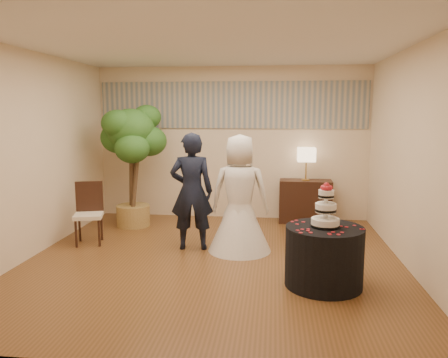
# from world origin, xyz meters

# --- Properties ---
(floor) EXTENTS (5.00, 5.00, 0.00)m
(floor) POSITION_xyz_m (0.00, 0.00, 0.00)
(floor) COLOR brown
(floor) RESTS_ON ground
(ceiling) EXTENTS (5.00, 5.00, 0.00)m
(ceiling) POSITION_xyz_m (0.00, 0.00, 2.80)
(ceiling) COLOR white
(ceiling) RESTS_ON wall_back
(wall_back) EXTENTS (5.00, 0.06, 2.80)m
(wall_back) POSITION_xyz_m (0.00, 2.50, 1.40)
(wall_back) COLOR beige
(wall_back) RESTS_ON ground
(wall_front) EXTENTS (5.00, 0.06, 2.80)m
(wall_front) POSITION_xyz_m (0.00, -2.50, 1.40)
(wall_front) COLOR beige
(wall_front) RESTS_ON ground
(wall_left) EXTENTS (0.06, 5.00, 2.80)m
(wall_left) POSITION_xyz_m (-2.50, 0.00, 1.40)
(wall_left) COLOR beige
(wall_left) RESTS_ON ground
(wall_right) EXTENTS (0.06, 5.00, 2.80)m
(wall_right) POSITION_xyz_m (2.50, 0.00, 1.40)
(wall_right) COLOR beige
(wall_right) RESTS_ON ground
(mural_border) EXTENTS (4.90, 0.02, 0.85)m
(mural_border) POSITION_xyz_m (0.00, 2.48, 2.10)
(mural_border) COLOR gray
(mural_border) RESTS_ON wall_back
(groom) EXTENTS (0.67, 0.48, 1.69)m
(groom) POSITION_xyz_m (-0.38, 0.49, 0.85)
(groom) COLOR black
(groom) RESTS_ON floor
(bride) EXTENTS (0.93, 0.93, 1.67)m
(bride) POSITION_xyz_m (0.32, 0.47, 0.84)
(bride) COLOR white
(bride) RESTS_ON floor
(cake_table) EXTENTS (1.14, 1.14, 0.69)m
(cake_table) POSITION_xyz_m (1.37, -0.70, 0.35)
(cake_table) COLOR black
(cake_table) RESTS_ON floor
(wedding_cake) EXTENTS (0.32, 0.32, 0.51)m
(wedding_cake) POSITION_xyz_m (1.37, -0.70, 0.95)
(wedding_cake) COLOR white
(wedding_cake) RESTS_ON cake_table
(console) EXTENTS (0.93, 0.43, 0.77)m
(console) POSITION_xyz_m (1.36, 2.24, 0.38)
(console) COLOR black
(console) RESTS_ON floor
(table_lamp) EXTENTS (0.31, 0.31, 0.58)m
(table_lamp) POSITION_xyz_m (1.36, 2.24, 1.06)
(table_lamp) COLOR #D2B38A
(table_lamp) RESTS_ON console
(ficus_tree) EXTENTS (1.21, 1.21, 2.15)m
(ficus_tree) POSITION_xyz_m (-1.64, 1.64, 1.07)
(ficus_tree) COLOR #2D5E1F
(ficus_tree) RESTS_ON floor
(side_chair) EXTENTS (0.53, 0.55, 0.93)m
(side_chair) POSITION_xyz_m (-1.97, 0.54, 0.46)
(side_chair) COLOR black
(side_chair) RESTS_ON floor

